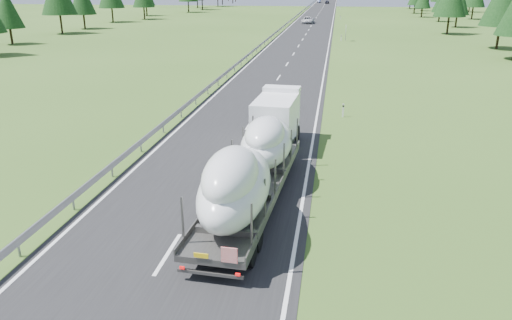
# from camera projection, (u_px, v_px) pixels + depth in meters

# --- Properties ---
(road_surface) EXTENTS (10.00, 400.00, 0.02)m
(road_surface) POSITION_uv_depth(u_px,v_px,m) (309.00, 29.00, 102.97)
(road_surface) COLOR black
(road_surface) RESTS_ON ground
(guardrail) EXTENTS (0.10, 400.00, 0.76)m
(guardrail) POSITION_uv_depth(u_px,v_px,m) (283.00, 26.00, 103.49)
(guardrail) COLOR slate
(guardrail) RESTS_ON ground
(marker_posts) EXTENTS (0.13, 350.08, 1.00)m
(marker_posts) POSITION_uv_depth(u_px,v_px,m) (340.00, 12.00, 152.94)
(marker_posts) COLOR silver
(marker_posts) RESTS_ON ground
(highway_sign) EXTENTS (0.08, 0.90, 2.60)m
(highway_sign) POSITION_uv_depth(u_px,v_px,m) (346.00, 30.00, 82.72)
(highway_sign) COLOR slate
(highway_sign) RESTS_ON ground
(boat_truck) EXTENTS (3.23, 17.70, 3.84)m
(boat_truck) POSITION_uv_depth(u_px,v_px,m) (258.00, 152.00, 23.14)
(boat_truck) COLOR white
(boat_truck) RESTS_ON ground
(distant_van) EXTENTS (3.04, 5.74, 1.54)m
(distant_van) POSITION_uv_depth(u_px,v_px,m) (308.00, 20.00, 117.36)
(distant_van) COLOR silver
(distant_van) RESTS_ON ground
(distant_car_dark) EXTENTS (1.77, 4.38, 1.49)m
(distant_car_dark) POSITION_uv_depth(u_px,v_px,m) (327.00, 2.00, 217.42)
(distant_car_dark) COLOR black
(distant_car_dark) RESTS_ON ground
(distant_car_blue) EXTENTS (1.55, 4.10, 1.34)m
(distant_car_blue) POSITION_uv_depth(u_px,v_px,m) (319.00, 1.00, 228.40)
(distant_car_blue) COLOR #192246
(distant_car_blue) RESTS_ON ground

